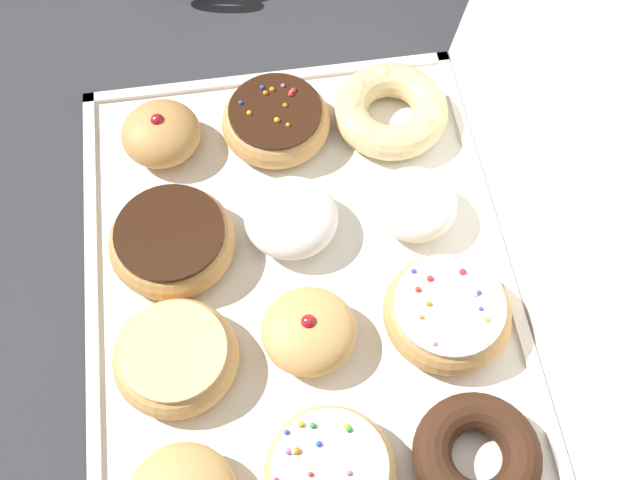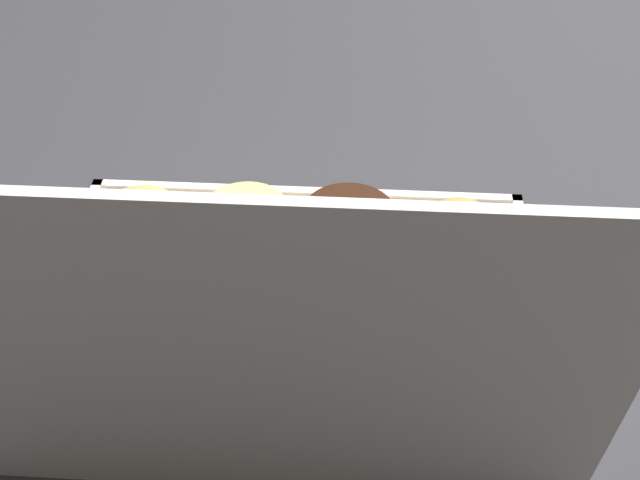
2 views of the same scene
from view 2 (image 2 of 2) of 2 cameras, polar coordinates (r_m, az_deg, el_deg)
name	(u,v)px [view 2 (image 2 of 2)]	position (r m, az deg, el deg)	size (l,w,h in m)	color
ground_plane	(292,315)	(0.90, -1.91, -5.03)	(3.00, 3.00, 0.00)	#333338
donut_box	(292,311)	(0.90, -1.91, -4.80)	(0.52, 0.40, 0.01)	white
box_lid_open	(258,375)	(0.61, -4.14, -9.02)	(0.52, 0.37, 0.01)	white
jelly_filled_donut_0	(461,225)	(0.97, 9.41, 1.02)	(0.08, 0.08, 0.05)	tan
chocolate_frosted_donut_1	(349,224)	(0.96, 1.94, 1.08)	(0.12, 0.12, 0.04)	tan
glazed_ring_donut_2	(246,219)	(0.97, -4.95, 1.42)	(0.11, 0.11, 0.04)	tan
jelly_filled_donut_3	(141,212)	(1.00, -11.92, 1.82)	(0.09, 0.09, 0.05)	tan
sprinkle_donut_4	(469,299)	(0.89, 9.93, -3.88)	(0.11, 0.11, 0.04)	tan
powdered_filled_donut_5	(352,297)	(0.87, 2.17, -3.80)	(0.09, 0.09, 0.05)	white
jelly_filled_donut_6	(238,289)	(0.89, -5.52, -3.25)	(0.09, 0.09, 0.05)	tan
sprinkle_donut_7	(120,286)	(0.91, -13.24, -3.01)	(0.11, 0.11, 0.04)	#E5B770
cruller_donut_8	(474,396)	(0.81, 10.30, -10.26)	(0.12, 0.12, 0.04)	#EACC8C
powdered_filled_donut_9	(345,388)	(0.79, 1.69, -9.88)	(0.08, 0.08, 0.05)	white
sprinkle_donut_10	(219,388)	(0.80, -6.80, -9.84)	(0.12, 0.12, 0.04)	tan
chocolate_cake_ring_donut_11	(83,382)	(0.84, -15.58, -9.13)	(0.11, 0.11, 0.03)	#381E11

